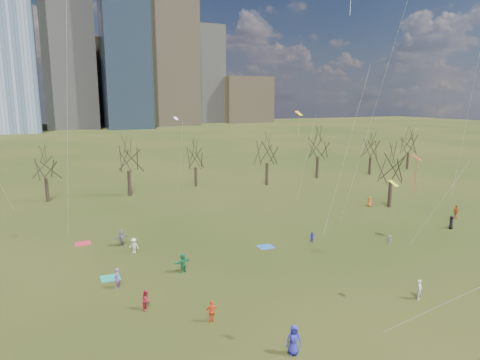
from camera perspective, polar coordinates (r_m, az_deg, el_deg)
name	(u,v)px	position (r m, az deg, el deg)	size (l,w,h in m)	color
ground	(298,289)	(36.44, 7.80, -14.24)	(500.00, 500.00, 0.00)	black
downtown_skyline	(79,50)	(240.29, -20.67, 15.91)	(212.50, 78.00, 118.00)	slate
bare_tree_row	(176,158)	(68.15, -8.58, 2.96)	(113.04, 29.80, 9.50)	black
blanket_teal	(110,278)	(39.78, -16.90, -12.38)	(1.60, 1.50, 0.03)	#178F7F
blanket_navy	(266,247)	(45.54, 3.44, -8.88)	(1.60, 1.50, 0.03)	#2357A7
blanket_crimson	(83,244)	(49.40, -20.24, -7.95)	(1.60, 1.50, 0.03)	#B12331
person_0	(294,340)	(27.93, 7.18, -20.42)	(0.93, 0.60, 1.90)	#24269C
person_1	(419,289)	(36.95, 22.80, -13.31)	(0.58, 0.38, 1.60)	silver
person_2	(146,300)	(33.47, -12.38, -15.34)	(0.75, 0.58, 1.54)	red
person_3	(389,240)	(48.87, 19.31, -7.51)	(0.64, 0.37, 0.98)	slate
person_4	(212,311)	(31.18, -3.77, -17.09)	(0.94, 0.39, 1.61)	#F8481B
person_5	(183,263)	(39.29, -7.63, -10.90)	(1.66, 0.53, 1.79)	#1C7E50
person_6	(451,222)	(57.05, 26.35, -5.10)	(0.78, 0.51, 1.59)	black
person_7	(117,278)	(37.37, -16.10, -12.48)	(0.63, 0.41, 1.73)	#8B54A8
person_8	(312,237)	(47.16, 9.61, -7.56)	(0.58, 0.45, 1.20)	#292DB5
person_9	(134,246)	(44.85, -13.97, -8.49)	(0.99, 0.57, 1.54)	silver
person_10	(456,212)	(62.24, 26.83, -3.79)	(1.03, 0.43, 1.76)	#AB4118
person_11	(122,238)	(47.19, -15.49, -7.43)	(1.65, 0.53, 1.78)	slate
person_12	(370,202)	(64.17, 16.91, -2.79)	(0.71, 0.46, 1.45)	orange
kites_airborne	(304,116)	(46.98, 8.49, 8.46)	(65.78, 51.03, 32.93)	#C2DC22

